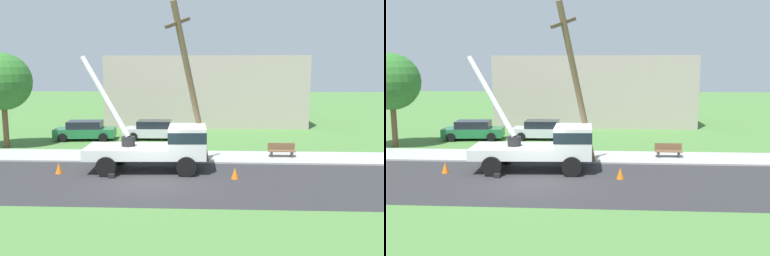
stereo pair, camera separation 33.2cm
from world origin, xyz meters
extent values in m
plane|color=#477538|center=(0.00, 12.00, 0.00)|extent=(120.00, 120.00, 0.00)
cube|color=#2B2B2D|center=(0.00, 0.00, 0.00)|extent=(80.00, 7.27, 0.01)
cube|color=#9E9E99|center=(0.00, 5.19, 0.05)|extent=(80.00, 3.11, 0.10)
cube|color=silver|center=(-1.46, 1.99, 1.02)|extent=(4.41, 2.60, 0.55)
cube|color=silver|center=(1.64, 2.14, 1.55)|extent=(2.01, 2.49, 1.60)
cube|color=#19232D|center=(1.64, 2.14, 1.90)|extent=(2.03, 2.51, 0.56)
cylinder|color=black|center=(-1.44, 1.99, 1.55)|extent=(0.70, 0.70, 0.50)
cylinder|color=silver|center=(-2.74, 2.58, 3.85)|extent=(2.94, 1.53, 4.26)
cube|color=black|center=(-1.99, 0.51, 0.10)|extent=(0.31, 0.31, 0.20)
cube|color=black|center=(-2.13, 3.41, 0.10)|extent=(0.31, 0.31, 0.20)
cylinder|color=black|center=(1.65, 0.94, 0.50)|extent=(1.00, 0.30, 1.00)
cylinder|color=black|center=(1.54, 3.34, 0.50)|extent=(1.00, 0.30, 1.00)
cylinder|color=black|center=(-2.31, 0.75, 0.50)|extent=(1.00, 0.30, 1.00)
cylinder|color=black|center=(-2.42, 3.15, 0.50)|extent=(1.00, 0.30, 1.00)
cylinder|color=brown|center=(1.81, 2.83, 4.28)|extent=(2.09, 2.65, 8.66)
cube|color=brown|center=(1.18, 1.99, 7.54)|extent=(1.18, 1.51, 0.71)
cone|color=orange|center=(4.02, 0.64, 0.28)|extent=(0.36, 0.36, 0.56)
cone|color=orange|center=(-4.87, 1.21, 0.28)|extent=(0.36, 0.36, 0.56)
cone|color=orange|center=(1.70, 3.16, 0.28)|extent=(0.36, 0.36, 0.56)
cube|color=#1E6638|center=(-6.51, 10.79, 0.55)|extent=(4.56, 2.23, 0.65)
cube|color=black|center=(-6.51, 10.79, 1.15)|extent=(2.62, 1.89, 0.55)
cylinder|color=black|center=(-4.97, 10.04, 0.32)|extent=(0.64, 0.22, 0.64)
cylinder|color=black|center=(-5.15, 11.83, 0.32)|extent=(0.64, 0.22, 0.64)
cylinder|color=black|center=(-7.86, 9.75, 0.32)|extent=(0.64, 0.22, 0.64)
cylinder|color=black|center=(-8.04, 11.55, 0.32)|extent=(0.64, 0.22, 0.64)
cube|color=#B7B7BF|center=(-1.39, 11.28, 0.55)|extent=(4.44, 1.89, 0.65)
cube|color=black|center=(-1.39, 11.28, 1.15)|extent=(2.50, 1.71, 0.55)
cylinder|color=black|center=(0.08, 10.41, 0.32)|extent=(0.64, 0.22, 0.64)
cylinder|color=black|center=(0.04, 12.21, 0.32)|extent=(0.64, 0.22, 0.64)
cylinder|color=black|center=(-2.82, 10.35, 0.32)|extent=(0.64, 0.22, 0.64)
cylinder|color=black|center=(-2.86, 12.15, 0.32)|extent=(0.64, 0.22, 0.64)
cube|color=brown|center=(7.06, 5.19, 0.45)|extent=(1.60, 0.44, 0.06)
cube|color=brown|center=(7.06, 5.39, 0.70)|extent=(1.60, 0.06, 0.40)
cube|color=#333338|center=(6.46, 5.19, 0.23)|extent=(0.10, 0.40, 0.45)
cube|color=#333338|center=(7.66, 5.19, 0.23)|extent=(0.10, 0.40, 0.45)
cylinder|color=brown|center=(-10.91, 7.66, 2.07)|extent=(0.36, 0.36, 4.14)
sphere|color=#2D6B28|center=(-10.91, 7.66, 4.43)|extent=(3.78, 3.78, 3.78)
cube|color=#A5998C|center=(2.39, 19.63, 3.20)|extent=(18.00, 6.00, 6.40)
camera|label=1|loc=(2.82, -18.21, 5.33)|focal=37.36mm
camera|label=2|loc=(3.16, -18.19, 5.33)|focal=37.36mm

